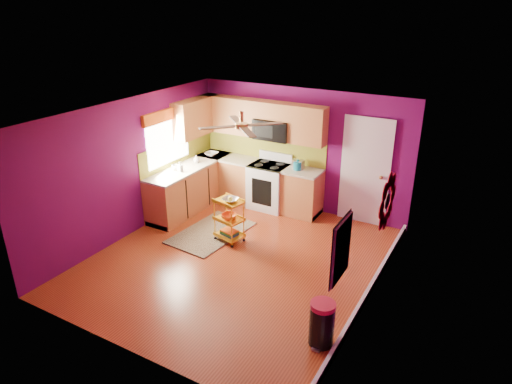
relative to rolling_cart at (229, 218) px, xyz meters
The scene contains 18 objects.
ground 0.83m from the rolling_cart, 47.08° to the right, with size 5.00×5.00×0.00m, color maroon.
room_envelope 1.38m from the rolling_cart, 45.51° to the right, with size 4.54×5.04×2.52m.
lower_cabinets 1.57m from the rolling_cart, 123.71° to the left, with size 2.81×2.31×0.94m.
electric_range 1.66m from the rolling_cart, 92.60° to the left, with size 0.76×0.66×1.13m.
upper_cabinetry 2.27m from the rolling_cart, 114.79° to the left, with size 2.80×2.30×1.26m.
left_window 2.23m from the rolling_cart, 162.80° to the left, with size 0.08×1.35×1.08m.
panel_door 2.74m from the rolling_cart, 46.99° to the left, with size 0.95×0.11×2.15m.
right_wall_art 3.00m from the rolling_cart, 17.44° to the right, with size 0.04×2.74×1.04m.
ceiling_fan 1.92m from the rolling_cart, 33.19° to the right, with size 1.01×1.01×0.26m.
shag_rug 0.64m from the rolling_cart, behind, with size 0.98×1.60×0.02m, color black.
rolling_cart is the anchor object (origin of this frame).
trash_can 2.99m from the rolling_cart, 34.52° to the right, with size 0.33×0.36×0.61m.
teal_kettle 1.87m from the rolling_cart, 72.23° to the left, with size 0.18×0.18×0.21m.
toaster 1.91m from the rolling_cart, 73.26° to the left, with size 0.22×0.15×0.18m, color beige.
soap_bottle_a 1.60m from the rolling_cart, 162.39° to the left, with size 0.09×0.09×0.20m, color #EA3F72.
soap_bottle_b 1.86m from the rolling_cart, 144.79° to the left, with size 0.12×0.12×0.16m, color white.
counter_dish 2.21m from the rolling_cart, 132.64° to the left, with size 0.29×0.29×0.07m, color white.
counter_cup 1.72m from the rolling_cart, 163.15° to the left, with size 0.13×0.13×0.10m, color white.
Camera 1 is at (3.55, -5.62, 4.07)m, focal length 32.00 mm.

